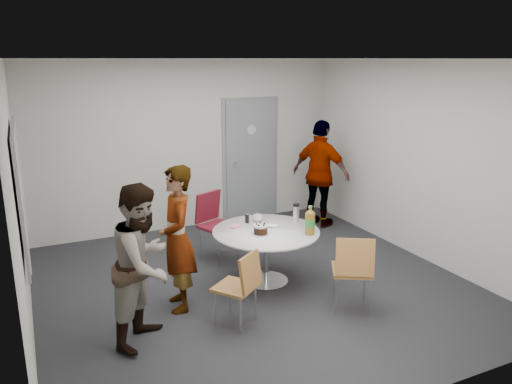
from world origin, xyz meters
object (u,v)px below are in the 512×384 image
chair_near_right (353,266)px  person_right (321,174)px  whiteboard (20,189)px  person_left (144,264)px  table (269,237)px  chair_far (214,218)px  chair_near_left (242,282)px  door (250,160)px  person_main (177,239)px

chair_near_right → person_right: 2.97m
whiteboard → person_left: (0.99, -0.87, -0.65)m
table → chair_far: (-0.33, 1.04, -0.03)m
chair_near_left → person_left: (-0.95, 0.17, 0.31)m
door → chair_near_right: (-0.42, -3.57, -0.48)m
whiteboard → chair_far: (2.34, 0.82, -0.88)m
person_main → chair_near_right: bearing=68.5°
door → person_left: (-2.57, -3.15, -0.23)m
door → person_main: (-2.08, -2.65, -0.22)m
whiteboard → door: bearing=32.7°
chair_near_left → person_left: person_left is taller
chair_near_right → person_main: size_ratio=0.55×
chair_near_right → chair_far: 2.25m
table → whiteboard: bearing=175.4°
chair_far → person_main: bearing=30.9°
door → chair_far: (-1.22, -1.46, -0.45)m
chair_near_left → chair_near_right: size_ratio=0.91×
door → chair_far: size_ratio=2.26×
person_left → person_main: bearing=-2.8°
door → chair_near_right: bearing=-96.6°
chair_far → chair_near_left: bearing=54.8°
door → person_right: size_ratio=1.20×
door → table: (-0.89, -2.50, -0.43)m
chair_far → person_right: 2.17m
chair_far → person_left: bearing=28.3°
door → person_main: bearing=-128.2°
chair_near_left → person_left: bearing=133.6°
chair_near_left → person_left: 1.01m
door → table: bearing=-109.6°
door → chair_far: 1.96m
table → person_main: size_ratio=0.81×
whiteboard → person_right: whiteboard is taller
chair_near_left → person_right: 3.47m
whiteboard → person_left: whiteboard is taller
door → person_right: door is taller
chair_near_left → person_right: bearing=7.9°
person_main → chair_near_left: bearing=42.4°
whiteboard → person_right: (4.41, 1.38, -0.57)m
chair_near_right → door: bearing=113.1°
person_main → person_left: size_ratio=1.02×
person_right → chair_near_right: bearing=127.5°
person_main → person_right: (2.94, 1.75, 0.07)m
chair_near_left → person_right: person_right is taller
door → chair_near_left: bearing=-116.0°
chair_far → person_right: size_ratio=0.53×
chair_near_left → door: bearing=27.5°
door → chair_near_left: size_ratio=2.62×
door → whiteboard: door is taller
door → chair_far: door is taller
door → chair_near_right: 3.62m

